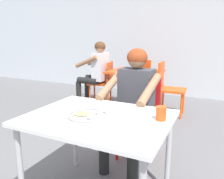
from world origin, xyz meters
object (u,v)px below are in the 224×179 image
(chair_red_left, at_px, (104,80))
(table_background_red, at_px, (135,76))
(table_foreground, at_px, (98,126))
(drinking_cup, at_px, (161,113))
(thali_tray, at_px, (88,115))
(diner_foreground, at_px, (133,98))
(chair_red_right, at_px, (167,85))
(chair_red_far, at_px, (144,77))
(patron_background, at_px, (96,68))
(chair_foreground, at_px, (140,112))

(chair_red_left, bearing_deg, table_background_red, -5.80)
(table_foreground, bearing_deg, drinking_cup, 15.22)
(thali_tray, bearing_deg, table_background_red, 101.57)
(diner_foreground, bearing_deg, chair_red_right, 90.45)
(chair_red_far, distance_m, patron_background, 1.01)
(chair_foreground, relative_size, chair_red_far, 1.01)
(thali_tray, bearing_deg, table_foreground, 32.67)
(table_background_red, height_order, chair_red_left, chair_red_left)
(chair_foreground, bearing_deg, table_foreground, -92.59)
(table_foreground, height_order, chair_red_right, chair_red_right)
(table_foreground, bearing_deg, chair_red_right, 89.63)
(chair_foreground, distance_m, diner_foreground, 0.31)
(chair_foreground, bearing_deg, patron_background, 133.63)
(diner_foreground, bearing_deg, patron_background, 129.27)
(table_foreground, relative_size, drinking_cup, 10.51)
(table_foreground, distance_m, chair_red_far, 3.01)
(chair_red_far, bearing_deg, chair_red_left, -138.14)
(table_foreground, height_order, thali_tray, thali_tray)
(chair_red_left, distance_m, patron_background, 0.29)
(chair_red_right, bearing_deg, table_background_red, -178.03)
(chair_red_left, xyz_separation_m, chair_red_right, (1.22, -0.05, 0.03))
(table_foreground, xyz_separation_m, chair_foreground, (0.04, 0.88, -0.15))
(diner_foreground, xyz_separation_m, table_background_red, (-0.58, 1.67, -0.08))
(chair_red_left, relative_size, chair_red_right, 0.94)
(table_background_red, bearing_deg, diner_foreground, -70.97)
(thali_tray, xyz_separation_m, table_background_red, (-0.48, 2.37, -0.11))
(table_background_red, relative_size, chair_red_right, 1.00)
(table_foreground, distance_m, patron_background, 2.69)
(table_foreground, relative_size, thali_tray, 3.57)
(diner_foreground, bearing_deg, table_background_red, 109.03)
(drinking_cup, height_order, chair_foreground, chair_foreground)
(table_background_red, distance_m, chair_red_right, 0.58)
(thali_tray, distance_m, table_background_red, 2.42)
(drinking_cup, bearing_deg, table_foreground, -164.78)
(drinking_cup, height_order, chair_red_far, chair_red_far)
(chair_foreground, bearing_deg, chair_red_right, 90.96)
(table_background_red, height_order, chair_red_far, chair_red_far)
(thali_tray, bearing_deg, chair_red_far, 99.78)
(chair_red_right, relative_size, patron_background, 0.73)
(chair_red_left, bearing_deg, drinking_cup, -54.17)
(thali_tray, bearing_deg, chair_red_left, 115.04)
(chair_red_left, relative_size, patron_background, 0.69)
(table_foreground, height_order, chair_red_far, chair_red_far)
(chair_red_right, relative_size, chair_red_far, 1.03)
(chair_red_left, height_order, chair_red_right, chair_red_right)
(drinking_cup, bearing_deg, chair_red_left, 125.83)
(table_background_red, relative_size, chair_red_far, 1.03)
(thali_tray, distance_m, diner_foreground, 0.70)
(diner_foreground, xyz_separation_m, chair_red_right, (-0.01, 1.69, -0.20))
(chair_red_right, bearing_deg, diner_foreground, -89.55)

